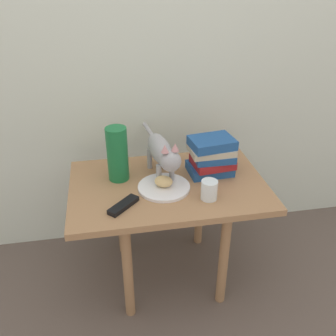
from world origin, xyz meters
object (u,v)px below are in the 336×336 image
Objects in this scene: green_vase at (117,154)px; tv_remote at (123,205)px; side_table at (168,197)px; candle_jar at (209,191)px; bread_roll at (164,181)px; cat at (162,152)px; plate at (164,187)px; book_stack at (212,156)px.

green_vase reaches higher than tv_remote.
candle_jar is at bearing -45.08° from side_table.
bread_roll is 0.17× the size of cat.
cat is (0.01, 0.10, 0.13)m from plate.
plate is 2.71× the size of candle_jar.
tv_remote is at bearing -154.32° from book_stack.
candle_jar is (0.18, -0.11, -0.00)m from bread_roll.
cat is at bearing 84.81° from bread_roll.
cat is 0.31m from tv_remote.
cat is at bearing 179.39° from book_stack.
tv_remote reaches higher than side_table.
book_stack is (0.21, 0.06, 0.16)m from side_table.
candle_jar reaches higher than tv_remote.
tv_remote is (-0.43, -0.21, -0.08)m from book_stack.
cat is at bearing -7.81° from green_vase.
tv_remote is at bearing -89.40° from green_vase.
tv_remote is at bearing -132.96° from cat.
green_vase reaches higher than cat.
book_stack is at bearing 71.91° from candle_jar.
plate is at bearing 55.07° from bread_roll.
side_table is 1.84× the size of cat.
tv_remote is at bearing -149.35° from plate.
bread_roll is (-0.03, -0.04, 0.11)m from side_table.
green_vase is at bearing 158.37° from side_table.
candle_jar reaches higher than plate.
bread_roll is 0.27m from book_stack.
plate is 2.88× the size of bread_roll.
cat is at bearing 2.43° from tv_remote.
side_table is at bearing 56.98° from bread_roll.
side_table is at bearing -165.51° from book_stack.
book_stack is at bearing -0.61° from cat.
book_stack is 0.22m from candle_jar.
cat is 0.20m from green_vase.
candle_jar is (0.36, -0.23, -0.09)m from green_vase.
side_table is 3.82× the size of plate.
candle_jar reaches higher than bread_roll.
plate is at bearing -122.87° from side_table.
bread_roll is 0.24m from green_vase.
bread_roll is at bearing 148.77° from candle_jar.
cat is at bearing 128.87° from candle_jar.
cat is (0.01, 0.10, 0.09)m from bread_roll.
green_vase is at bearing 176.09° from book_stack.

